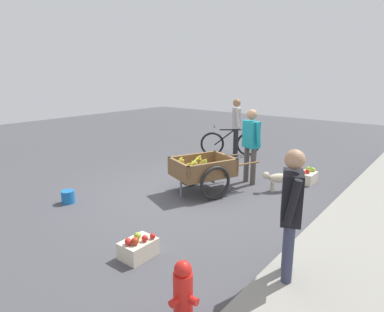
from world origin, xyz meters
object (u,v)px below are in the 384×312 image
at_px(plastic_bucket, 68,197).
at_px(fire_hydrant, 183,295).
at_px(bicycle, 230,143).
at_px(vendor_person, 251,140).
at_px(mixed_fruit_crate, 138,248).
at_px(dog, 277,178).
at_px(bystander_person, 291,208).
at_px(cyclist_person, 236,122).
at_px(apple_crate, 307,177).
at_px(fruit_cart, 202,171).

bearing_deg(plastic_bucket, fire_hydrant, 74.21).
bearing_deg(bicycle, fire_hydrant, 28.68).
height_order(vendor_person, plastic_bucket, vendor_person).
bearing_deg(vendor_person, mixed_fruit_crate, 5.65).
relative_size(vendor_person, dog, 2.99).
relative_size(dog, bystander_person, 0.34).
bearing_deg(cyclist_person, bystander_person, 36.81).
bearing_deg(apple_crate, vendor_person, -50.26).
distance_m(cyclist_person, plastic_bucket, 4.96).
distance_m(dog, plastic_bucket, 3.92).
height_order(cyclist_person, bystander_person, cyclist_person).
distance_m(cyclist_person, dog, 3.00).
height_order(cyclist_person, apple_crate, cyclist_person).
xyz_separation_m(bicycle, plastic_bucket, (4.77, -0.37, -0.24)).
relative_size(vendor_person, mixed_fruit_crate, 3.52).
relative_size(vendor_person, apple_crate, 3.52).
xyz_separation_m(vendor_person, bystander_person, (2.82, 2.03, -0.02)).
relative_size(fire_hydrant, mixed_fruit_crate, 1.52).
distance_m(cyclist_person, bystander_person, 5.86).
bearing_deg(bicycle, dog, 50.42).
bearing_deg(cyclist_person, vendor_person, 38.47).
relative_size(fruit_cart, bicycle, 1.34).
bearing_deg(apple_crate, bystander_person, 16.75).
relative_size(fruit_cart, dog, 3.49).
bearing_deg(plastic_bucket, cyclist_person, 174.19).
distance_m(plastic_bucket, apple_crate, 4.78).
bearing_deg(bicycle, mixed_fruit_crate, 20.46).
height_order(plastic_bucket, apple_crate, apple_crate).
bearing_deg(fruit_cart, apple_crate, 143.51).
distance_m(fire_hydrant, bystander_person, 1.39).
height_order(bicycle, bystander_person, bystander_person).
xyz_separation_m(dog, apple_crate, (-0.89, 0.27, -0.14)).
distance_m(bicycle, plastic_bucket, 4.79).
xyz_separation_m(dog, plastic_bucket, (2.89, -2.65, -0.16)).
height_order(fruit_cart, bystander_person, bystander_person).
distance_m(dog, fire_hydrant, 3.99).
bearing_deg(plastic_bucket, dog, 137.46).
bearing_deg(mixed_fruit_crate, apple_crate, 171.88).
bearing_deg(bystander_person, mixed_fruit_crate, -70.06).
distance_m(fire_hydrant, apple_crate, 4.82).
xyz_separation_m(bicycle, apple_crate, (0.99, 2.55, -0.22)).
height_order(dog, apple_crate, dog).
height_order(fruit_cart, dog, fruit_cart).
bearing_deg(mixed_fruit_crate, bystander_person, 109.94).
xyz_separation_m(fruit_cart, apple_crate, (-1.85, 1.37, -0.31)).
bearing_deg(vendor_person, fruit_cart, -21.86).
xyz_separation_m(cyclist_person, apple_crate, (1.09, 2.43, -0.81)).
height_order(fire_hydrant, plastic_bucket, fire_hydrant).
bearing_deg(plastic_bucket, vendor_person, 146.54).
height_order(bicycle, apple_crate, bicycle).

